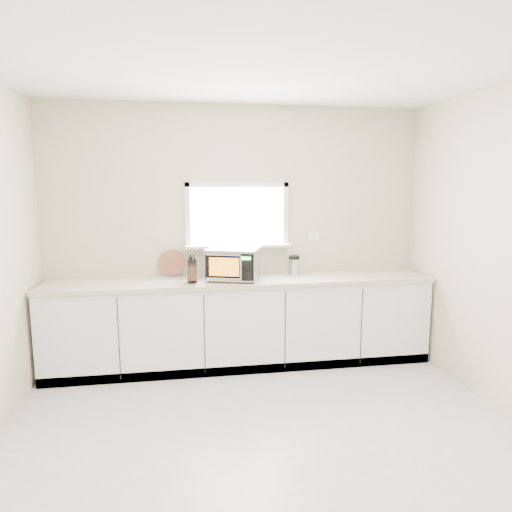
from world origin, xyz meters
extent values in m
plane|color=beige|center=(0.00, 0.00, 0.00)|extent=(4.00, 4.00, 0.00)
cube|color=beige|center=(0.00, 2.00, 1.35)|extent=(4.00, 0.02, 2.70)
cube|color=white|center=(0.00, 1.99, 1.55)|extent=(1.00, 0.02, 0.60)
cube|color=white|center=(0.00, 1.92, 1.23)|extent=(1.12, 0.16, 0.03)
cube|color=white|center=(0.00, 1.97, 1.88)|extent=(1.10, 0.04, 0.05)
cube|color=white|center=(0.00, 1.97, 1.23)|extent=(1.10, 0.04, 0.05)
cube|color=white|center=(-0.53, 1.97, 1.55)|extent=(0.05, 0.04, 0.70)
cube|color=white|center=(0.53, 1.97, 1.55)|extent=(0.05, 0.04, 0.70)
cube|color=white|center=(0.85, 1.99, 1.32)|extent=(0.12, 0.01, 0.12)
cube|color=white|center=(0.00, 1.70, 0.44)|extent=(3.92, 0.60, 0.88)
cube|color=beige|center=(0.00, 1.69, 0.90)|extent=(3.92, 0.64, 0.04)
cylinder|color=black|center=(-0.33, 1.58, 0.93)|extent=(0.02, 0.02, 0.01)
cylinder|color=black|center=(-0.24, 1.87, 0.93)|extent=(0.02, 0.02, 0.01)
cylinder|color=black|center=(0.07, 1.45, 0.93)|extent=(0.02, 0.02, 0.01)
cylinder|color=black|center=(0.16, 1.73, 0.93)|extent=(0.02, 0.02, 0.01)
cube|color=#B0B3B7|center=(-0.08, 1.66, 1.08)|extent=(0.59, 0.52, 0.30)
cube|color=black|center=(-0.15, 1.47, 1.08)|extent=(0.46, 0.16, 0.26)
cube|color=orange|center=(-0.19, 1.48, 1.08)|extent=(0.28, 0.10, 0.18)
cylinder|color=silver|center=(-0.04, 1.41, 1.08)|extent=(0.02, 0.02, 0.23)
cube|color=black|center=(0.01, 1.42, 1.08)|extent=(0.12, 0.04, 0.26)
cube|color=#19FF33|center=(0.01, 1.41, 1.17)|extent=(0.08, 0.03, 0.03)
cube|color=silver|center=(-0.08, 1.66, 1.24)|extent=(0.59, 0.52, 0.01)
cube|color=#482C19|center=(-0.50, 1.58, 1.04)|extent=(0.10, 0.20, 0.24)
cube|color=black|center=(-0.53, 1.53, 1.14)|extent=(0.01, 0.04, 0.09)
cube|color=black|center=(-0.50, 1.53, 1.14)|extent=(0.01, 0.04, 0.09)
cube|color=black|center=(-0.47, 1.53, 1.13)|extent=(0.01, 0.04, 0.09)
cube|color=black|center=(-0.51, 1.53, 1.16)|extent=(0.01, 0.04, 0.09)
cube|color=black|center=(-0.48, 1.53, 1.16)|extent=(0.01, 0.04, 0.09)
cylinder|color=brown|center=(-0.70, 1.94, 1.06)|extent=(0.28, 0.07, 0.28)
cylinder|color=#B0B3B7|center=(0.59, 1.82, 1.00)|extent=(0.12, 0.12, 0.17)
cylinder|color=black|center=(0.59, 1.82, 1.11)|extent=(0.12, 0.12, 0.04)
camera|label=1|loc=(-0.60, -2.86, 1.88)|focal=32.00mm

